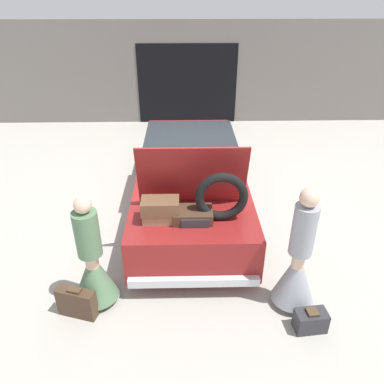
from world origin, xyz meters
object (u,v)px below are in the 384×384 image
person_right (297,266)px  person_left (93,266)px  suitcase_beside_left_person (77,303)px  suitcase_beside_right_person (311,321)px  car (190,176)px

person_right → person_left: bearing=77.2°
person_right → suitcase_beside_left_person: 2.79m
person_right → suitcase_beside_left_person: person_right is taller
person_left → suitcase_beside_left_person: 0.48m
person_left → suitcase_beside_left_person: size_ratio=3.04×
suitcase_beside_left_person → suitcase_beside_right_person: 2.89m
person_right → car: bearing=17.1°
person_left → suitcase_beside_right_person: bearing=66.0°
car → person_left: (-1.28, -2.37, -0.04)m
car → person_right: size_ratio=2.77×
car → person_left: car is taller
person_left → suitcase_beside_right_person: (2.68, -0.55, -0.43)m
suitcase_beside_left_person → person_right: bearing=2.9°
suitcase_beside_left_person → person_left: bearing=53.6°
car → person_left: bearing=-118.4°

